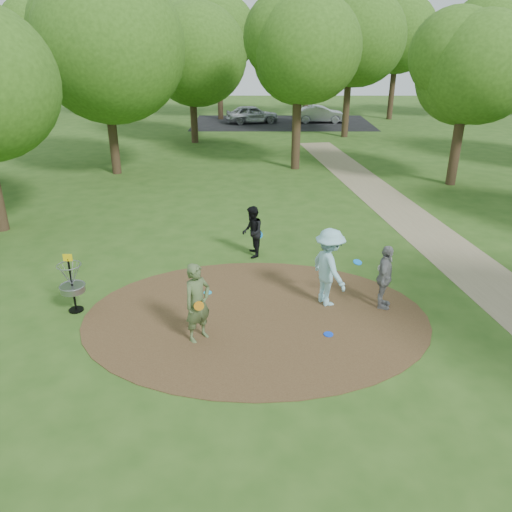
{
  "coord_description": "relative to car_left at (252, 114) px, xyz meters",
  "views": [
    {
      "loc": [
        0.03,
        -10.56,
        6.28
      ],
      "look_at": [
        0.0,
        1.2,
        1.1
      ],
      "focal_mm": 35.0,
      "sensor_mm": 36.0,
      "label": 1
    }
  ],
  "objects": [
    {
      "name": "disc_ground_blue",
      "position": [
        2.04,
        -30.61,
        -0.66
      ],
      "size": [
        0.22,
        0.22,
        0.02
      ],
      "primitive_type": "cylinder",
      "color": "#0E40F2",
      "rests_on": "dirt_clearing"
    },
    {
      "name": "tree_ring",
      "position": [
        2.11,
        -20.84,
        4.58
      ],
      "size": [
        37.83,
        45.67,
        9.07
      ],
      "color": "#332316",
      "rests_on": "ground"
    },
    {
      "name": "car_right",
      "position": [
        5.38,
        0.28,
        -0.04
      ],
      "size": [
        3.98,
        1.46,
        1.3
      ],
      "primitive_type": "imported",
      "rotation": [
        0.0,
        0.0,
        1.59
      ],
      "color": "#9A9DA1",
      "rests_on": "ground"
    },
    {
      "name": "footpath",
      "position": [
        6.87,
        -27.79,
        -0.69
      ],
      "size": [
        7.55,
        39.89,
        0.01
      ],
      "primitive_type": "cube",
      "rotation": [
        0.0,
        0.0,
        0.14
      ],
      "color": "#8C7A5B",
      "rests_on": "ground"
    },
    {
      "name": "player_observer_with_disc",
      "position": [
        -0.9,
        -30.76,
        0.23
      ],
      "size": [
        0.79,
        0.79,
        1.85
      ],
      "color": "#50643A",
      "rests_on": "ground"
    },
    {
      "name": "disc_ground_cyan",
      "position": [
        -0.92,
        -28.59,
        -0.66
      ],
      "size": [
        0.22,
        0.22,
        0.02
      ],
      "primitive_type": "cylinder",
      "color": "#1BACD8",
      "rests_on": "dirt_clearing"
    },
    {
      "name": "car_left",
      "position": [
        0.0,
        0.0,
        0.0
      ],
      "size": [
        4.33,
        2.49,
        1.39
      ],
      "primitive_type": "imported",
      "rotation": [
        0.0,
        0.0,
        1.79
      ],
      "color": "#9EA2A5",
      "rests_on": "ground"
    },
    {
      "name": "ground",
      "position": [
        0.37,
        -29.79,
        -0.69
      ],
      "size": [
        100.0,
        100.0,
        0.0
      ],
      "primitive_type": "plane",
      "color": "#2D5119",
      "rests_on": "ground"
    },
    {
      "name": "player_throwing_with_disc",
      "position": [
        2.2,
        -29.11,
        0.32
      ],
      "size": [
        1.45,
        1.5,
        2.03
      ],
      "color": "#96D2DF",
      "rests_on": "ground"
    },
    {
      "name": "player_waiting_with_disc",
      "position": [
        3.56,
        -29.3,
        0.14
      ],
      "size": [
        0.7,
        1.06,
        1.67
      ],
      "color": "gray",
      "rests_on": "ground"
    },
    {
      "name": "dirt_clearing",
      "position": [
        0.37,
        -29.79,
        -0.68
      ],
      "size": [
        8.4,
        8.4,
        0.02
      ],
      "primitive_type": "cylinder",
      "color": "#47301C",
      "rests_on": "ground"
    },
    {
      "name": "parking_lot",
      "position": [
        2.37,
        0.21,
        -0.69
      ],
      "size": [
        14.0,
        8.0,
        0.01
      ],
      "primitive_type": "cube",
      "color": "black",
      "rests_on": "ground"
    },
    {
      "name": "disc_golf_basket",
      "position": [
        -4.13,
        -29.49,
        0.18
      ],
      "size": [
        0.63,
        0.63,
        1.54
      ],
      "color": "black",
      "rests_on": "ground"
    },
    {
      "name": "player_walking_with_disc",
      "position": [
        0.25,
        -26.09,
        0.11
      ],
      "size": [
        0.65,
        0.81,
        1.61
      ],
      "color": "black",
      "rests_on": "ground"
    }
  ]
}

